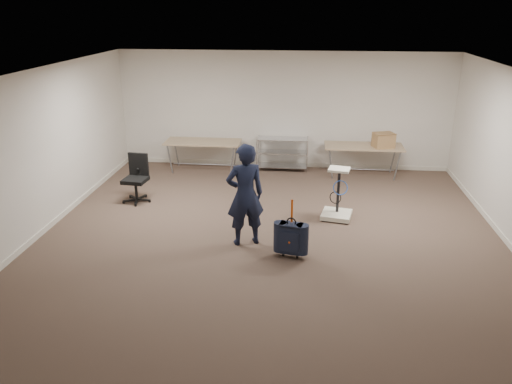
# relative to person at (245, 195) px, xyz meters

# --- Properties ---
(ground) EXTENTS (9.00, 9.00, 0.00)m
(ground) POSITION_rel_person_xyz_m (0.40, -0.11, -0.87)
(ground) COLOR #4A392D
(ground) RESTS_ON ground
(room_shell) EXTENTS (8.00, 9.00, 9.00)m
(room_shell) POSITION_rel_person_xyz_m (0.40, 1.27, -0.82)
(room_shell) COLOR beige
(room_shell) RESTS_ON ground
(folding_table_left) EXTENTS (1.80, 0.75, 0.73)m
(folding_table_left) POSITION_rel_person_xyz_m (-1.50, 3.84, -0.19)
(folding_table_left) COLOR tan
(folding_table_left) RESTS_ON ground
(folding_table_right) EXTENTS (1.80, 0.75, 0.73)m
(folding_table_right) POSITION_rel_person_xyz_m (2.30, 3.84, -0.19)
(folding_table_right) COLOR tan
(folding_table_right) RESTS_ON ground
(wire_shelf) EXTENTS (1.22, 0.47, 0.80)m
(wire_shelf) POSITION_rel_person_xyz_m (0.40, 4.09, -0.43)
(wire_shelf) COLOR silver
(wire_shelf) RESTS_ON ground
(person) EXTENTS (0.74, 0.62, 1.74)m
(person) POSITION_rel_person_xyz_m (0.00, 0.00, 0.00)
(person) COLOR black
(person) RESTS_ON ground
(suitcase) EXTENTS (0.39, 0.27, 0.98)m
(suitcase) POSITION_rel_person_xyz_m (0.78, -0.43, -0.54)
(suitcase) COLOR black
(suitcase) RESTS_ON ground
(office_chair) EXTENTS (0.59, 0.59, 0.97)m
(office_chair) POSITION_rel_person_xyz_m (-2.45, 1.71, -0.58)
(office_chair) COLOR black
(office_chair) RESTS_ON ground
(equipment_cart) EXTENTS (0.63, 0.63, 0.99)m
(equipment_cart) POSITION_rel_person_xyz_m (1.58, 1.23, -0.61)
(equipment_cart) COLOR beige
(equipment_cart) RESTS_ON ground
(cardboard_box) EXTENTS (0.53, 0.46, 0.33)m
(cardboard_box) POSITION_rel_person_xyz_m (2.72, 3.74, 0.03)
(cardboard_box) COLOR #8F5D42
(cardboard_box) RESTS_ON folding_table_right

